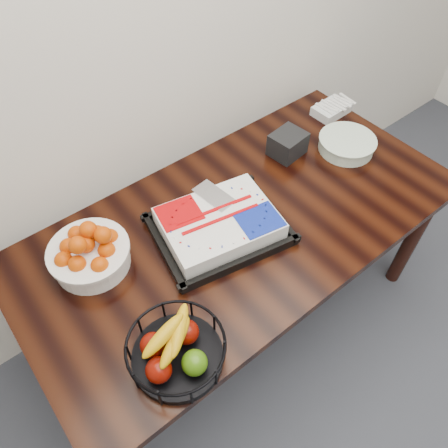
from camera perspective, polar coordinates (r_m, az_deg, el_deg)
table at (r=1.80m, az=2.33°, el=-1.23°), size 1.80×0.90×0.75m
cake_tray at (r=1.66m, az=-0.65°, el=-0.14°), size 0.54×0.46×0.10m
tangerine_bowl at (r=1.61m, az=-17.30°, el=-3.34°), size 0.29×0.29×0.19m
fruit_basket at (r=1.38m, az=-6.23°, el=-16.01°), size 0.30×0.30×0.16m
plate_stack at (r=2.09m, az=15.73°, el=10.00°), size 0.26×0.26×0.06m
fork_bag at (r=2.31m, az=13.84°, el=14.39°), size 0.19×0.12×0.05m
napkin_box at (r=2.01m, az=8.31°, el=10.30°), size 0.16×0.14×0.11m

